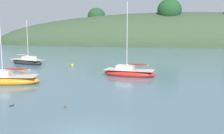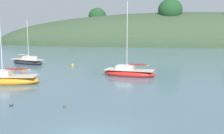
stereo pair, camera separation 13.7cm
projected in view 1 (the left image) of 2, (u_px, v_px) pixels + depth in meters
name	position (u px, v px, depth m)	size (l,w,h in m)	color
far_shoreline_hill	(190.00, 44.00, 100.97)	(150.00, 36.00, 28.19)	#384C33
sailboat_cream_ketch	(6.00, 79.00, 30.75)	(7.73, 2.90, 11.40)	orange
sailboat_teal_outer	(27.00, 62.00, 47.29)	(7.04, 4.98, 7.79)	#232328
sailboat_black_sloop	(129.00, 73.00, 35.61)	(7.33, 3.94, 9.93)	red
mooring_buoy_outer	(72.00, 65.00, 45.15)	(0.44, 0.44, 0.54)	yellow
mooring_buoy_inner	(23.00, 72.00, 38.20)	(0.44, 0.44, 0.54)	orange
mooring_buoy_channel	(20.00, 60.00, 52.22)	(0.44, 0.44, 0.54)	red
duck_trailing	(12.00, 106.00, 21.88)	(0.38, 0.35, 0.24)	#2D2823
duck_straggler	(65.00, 107.00, 21.53)	(0.27, 0.42, 0.24)	brown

